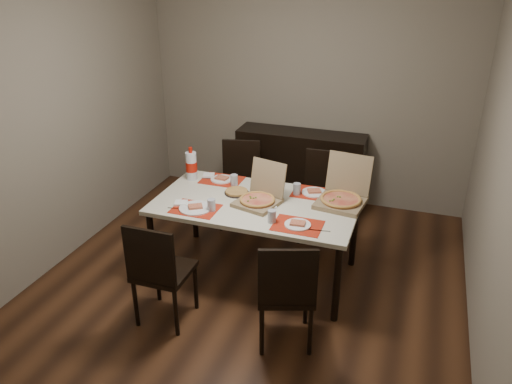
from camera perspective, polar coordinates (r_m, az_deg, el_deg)
ground at (r=4.73m, az=-0.66°, el=-10.27°), size 3.80×4.00×0.02m
room_walls at (r=4.38m, az=1.17°, el=12.00°), size 3.84×4.02×2.62m
sideboard at (r=6.01m, az=5.05°, el=2.71°), size 1.50×0.40×0.90m
dining_table at (r=4.50m, az=-0.00°, el=-1.93°), size 1.80×1.00×0.75m
chair_near_left at (r=4.04m, az=-11.02°, el=-8.70°), size 0.42×0.42×0.93m
chair_near_right at (r=3.75m, az=3.47°, el=-11.11°), size 0.53×0.53×0.93m
chair_far_left at (r=5.53m, az=-1.85°, el=1.44°), size 0.50×0.50×0.93m
chair_far_right at (r=5.28m, az=7.56°, el=0.03°), size 0.43×0.43×0.93m
setting_near_left at (r=4.37m, az=-6.70°, el=-1.70°), size 0.44×0.30×0.11m
setting_near_right at (r=4.09m, az=3.90°, el=-3.47°), size 0.53×0.30×0.11m
setting_far_left at (r=4.89m, az=-3.73°, el=1.48°), size 0.43×0.30×0.11m
setting_far_right at (r=4.64m, az=6.10°, el=0.06°), size 0.45×0.30×0.11m
napkin_loose at (r=4.39m, az=1.59°, el=-1.55°), size 0.15×0.14×0.02m
pizza_box_center at (r=4.42m, az=0.38°, el=-0.64°), size 0.44×0.46×0.35m
pizza_box_right at (r=4.48m, az=9.81°, el=-0.58°), size 0.46×0.49×0.41m
faina_plate at (r=4.63m, az=-2.24°, el=0.00°), size 0.23×0.23×0.03m
dip_bowl at (r=4.65m, az=1.44°, el=0.11°), size 0.13×0.13×0.03m
soda_bottle at (r=4.93m, az=-7.40°, el=2.98°), size 0.11×0.11×0.33m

